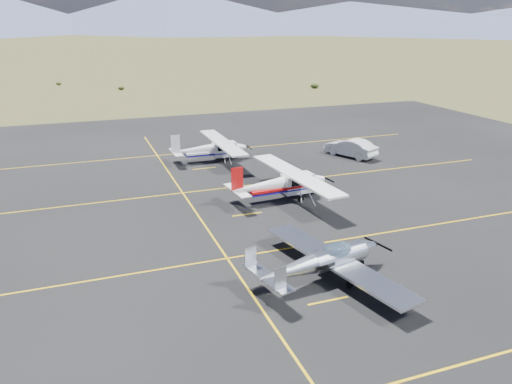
{
  "coord_description": "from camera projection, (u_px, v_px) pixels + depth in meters",
  "views": [
    {
      "loc": [
        -12.6,
        -20.51,
        11.85
      ],
      "look_at": [
        -2.55,
        7.09,
        1.6
      ],
      "focal_mm": 35.0,
      "sensor_mm": 36.0,
      "label": 1
    }
  ],
  "objects": [
    {
      "name": "ground",
      "position": [
        348.0,
        257.0,
        26.18
      ],
      "size": [
        1600.0,
        1600.0,
        0.0
      ],
      "primitive_type": "plane",
      "color": "#383D1C",
      "rests_on": "ground"
    },
    {
      "name": "sedan",
      "position": [
        351.0,
        148.0,
        44.98
      ],
      "size": [
        3.54,
        5.15,
        1.61
      ],
      "primitive_type": "imported",
      "rotation": [
        0.0,
        0.0,
        3.56
      ],
      "color": "white",
      "rests_on": "apron"
    },
    {
      "name": "apron",
      "position": [
        293.0,
        211.0,
        32.39
      ],
      "size": [
        72.0,
        72.0,
        0.02
      ],
      "primitive_type": "cube",
      "color": "black",
      "rests_on": "ground"
    },
    {
      "name": "aircraft_low_wing",
      "position": [
        324.0,
        261.0,
        23.6
      ],
      "size": [
        7.08,
        9.72,
        2.1
      ],
      "rotation": [
        0.0,
        0.0,
        0.22
      ],
      "color": "silver",
      "rests_on": "apron"
    },
    {
      "name": "aircraft_cessna",
      "position": [
        281.0,
        183.0,
        34.07
      ],
      "size": [
        6.46,
        10.73,
        2.71
      ],
      "rotation": [
        0.0,
        0.0,
        0.09
      ],
      "color": "white",
      "rests_on": "apron"
    },
    {
      "name": "aircraft_plain",
      "position": [
        211.0,
        148.0,
        43.4
      ],
      "size": [
        6.03,
        10.06,
        2.56
      ],
      "rotation": [
        0.0,
        0.0,
        0.01
      ],
      "color": "silver",
      "rests_on": "apron"
    }
  ]
}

